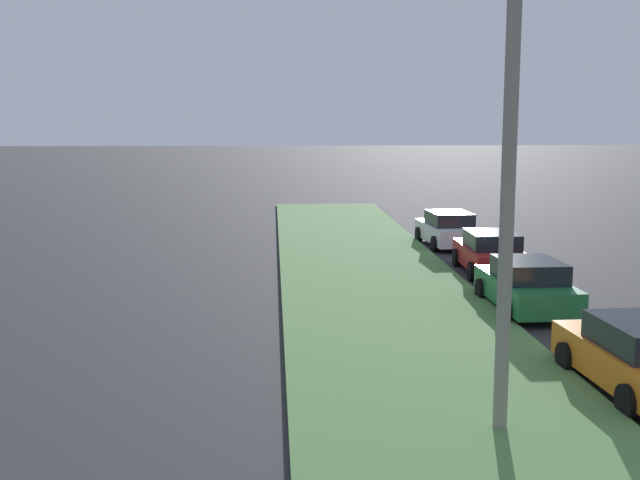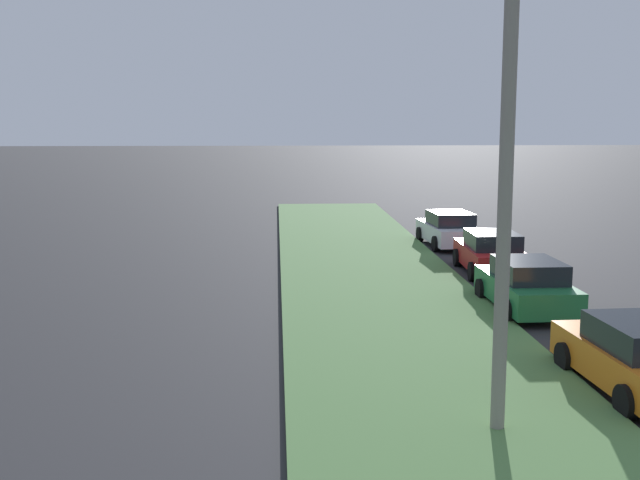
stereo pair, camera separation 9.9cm
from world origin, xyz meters
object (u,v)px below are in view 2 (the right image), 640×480
(parked_car_white, at_px, (449,229))
(parked_car_orange, at_px, (639,358))
(parked_car_green, at_px, (527,286))
(streetlight, at_px, (528,177))
(parked_car_red, at_px, (491,253))

(parked_car_white, bearing_deg, parked_car_orange, 176.01)
(parked_car_orange, xyz_separation_m, parked_car_green, (6.74, 0.10, 0.00))
(parked_car_orange, distance_m, streetlight, 5.11)
(parked_car_orange, relative_size, parked_car_red, 1.00)
(streetlight, bearing_deg, parked_car_orange, -56.43)
(parked_car_orange, xyz_separation_m, parked_car_white, (18.14, -0.19, 0.00))
(parked_car_red, relative_size, parked_car_white, 0.99)
(parked_car_orange, height_order, parked_car_green, same)
(parked_car_red, height_order, parked_car_white, same)
(parked_car_orange, xyz_separation_m, parked_car_red, (12.17, -0.37, 0.00))
(parked_car_white, xyz_separation_m, streetlight, (-20.10, 3.16, 3.67))
(parked_car_green, xyz_separation_m, parked_car_white, (11.39, -0.29, 0.00))
(parked_car_white, height_order, streetlight, streetlight)
(parked_car_white, bearing_deg, parked_car_red, 178.30)
(parked_car_orange, distance_m, parked_car_green, 6.74)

